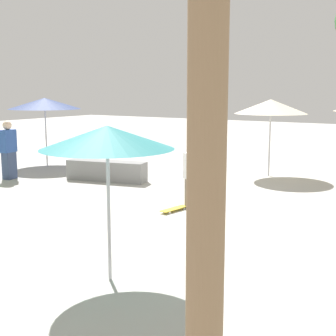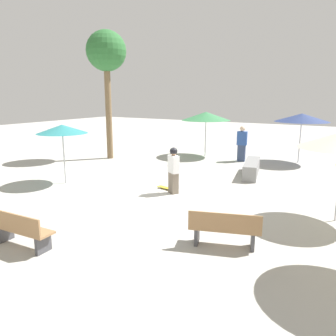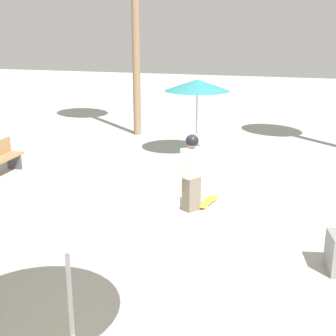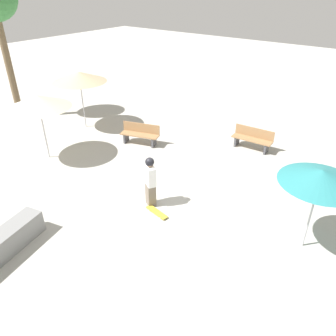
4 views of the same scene
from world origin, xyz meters
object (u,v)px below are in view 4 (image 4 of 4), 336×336
at_px(skater_main, 150,180).
at_px(bench_far, 140,134).
at_px(shade_umbrella_cream, 38,102).
at_px(shade_umbrella_teal, 321,177).
at_px(skateboard, 157,212).
at_px(shade_umbrella_tan, 79,77).
at_px(bench_near, 252,139).

distance_m(skater_main, bench_far, 4.30).
xyz_separation_m(shade_umbrella_cream, shade_umbrella_teal, (9.34, 1.06, -0.13)).
xyz_separation_m(bench_far, shade_umbrella_cream, (-2.01, -3.04, 1.80)).
height_order(skateboard, shade_umbrella_tan, shade_umbrella_tan).
relative_size(skater_main, bench_far, 0.97).
xyz_separation_m(skateboard, shade_umbrella_tan, (-6.70, 3.05, 2.26)).
height_order(bench_near, shade_umbrella_cream, shade_umbrella_cream).
bearing_deg(shade_umbrella_cream, bench_far, 56.57).
relative_size(bench_far, shade_umbrella_tan, 0.66).
bearing_deg(skater_main, shade_umbrella_tan, -173.38).
distance_m(bench_near, shade_umbrella_cream, 8.21).
xyz_separation_m(bench_near, shade_umbrella_cream, (-5.89, -5.42, 1.80)).
xyz_separation_m(shade_umbrella_teal, shade_umbrella_tan, (-10.54, 1.78, 0.21)).
height_order(bench_far, shade_umbrella_teal, shade_umbrella_teal).
bearing_deg(skateboard, bench_far, 147.42).
relative_size(bench_near, shade_umbrella_tan, 0.64).
bearing_deg(shade_umbrella_cream, shade_umbrella_teal, 6.48).
xyz_separation_m(skater_main, shade_umbrella_teal, (4.27, 1.01, 1.23)).
distance_m(skater_main, shade_umbrella_cream, 5.25).
bearing_deg(bench_far, shade_umbrella_teal, 146.68).
height_order(bench_far, shade_umbrella_cream, shade_umbrella_cream).
xyz_separation_m(bench_near, shade_umbrella_teal, (3.45, -4.36, 1.67)).
bearing_deg(shade_umbrella_teal, shade_umbrella_tan, 170.41).
height_order(shade_umbrella_cream, shade_umbrella_teal, shade_umbrella_cream).
distance_m(bench_far, shade_umbrella_tan, 3.73).
bearing_deg(skateboard, shade_umbrella_tan, 165.87).
distance_m(bench_far, shade_umbrella_teal, 7.78).
distance_m(skateboard, bench_far, 4.78).
bearing_deg(shade_umbrella_teal, skateboard, -161.76).
bearing_deg(shade_umbrella_tan, skateboard, -24.46).
height_order(skateboard, shade_umbrella_cream, shade_umbrella_cream).
xyz_separation_m(skateboard, bench_far, (-3.49, 3.25, 0.37)).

